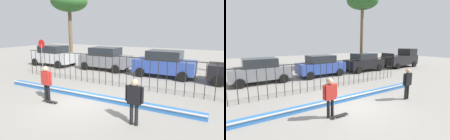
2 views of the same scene
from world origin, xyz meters
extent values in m
plane|color=gray|center=(0.00, 0.00, 0.00)|extent=(60.00, 60.00, 0.00)
cube|color=#2D6BB7|center=(0.00, 0.85, 0.11)|extent=(11.00, 0.36, 0.22)
cylinder|color=#B2B2B7|center=(0.00, 0.67, 0.22)|extent=(11.00, 0.09, 0.09)
cylinder|color=black|center=(-5.13, 3.35, 0.93)|extent=(0.04, 0.04, 1.86)
cylinder|color=black|center=(-4.67, 3.35, 0.93)|extent=(0.04, 0.04, 1.86)
cylinder|color=black|center=(-4.20, 3.35, 0.93)|extent=(0.04, 0.04, 1.86)
cylinder|color=black|center=(-3.73, 3.35, 0.93)|extent=(0.04, 0.04, 1.86)
cylinder|color=black|center=(-3.27, 3.35, 0.93)|extent=(0.04, 0.04, 1.86)
cylinder|color=black|center=(-2.80, 3.35, 0.93)|extent=(0.04, 0.04, 1.86)
cylinder|color=black|center=(-2.33, 3.35, 0.93)|extent=(0.04, 0.04, 1.86)
cylinder|color=black|center=(-1.87, 3.35, 0.93)|extent=(0.04, 0.04, 1.86)
cylinder|color=black|center=(-1.40, 3.35, 0.93)|extent=(0.04, 0.04, 1.86)
cylinder|color=black|center=(-0.93, 3.35, 0.93)|extent=(0.04, 0.04, 1.86)
cylinder|color=black|center=(-0.47, 3.35, 0.93)|extent=(0.04, 0.04, 1.86)
cylinder|color=black|center=(0.00, 3.35, 0.93)|extent=(0.04, 0.04, 1.86)
cylinder|color=black|center=(0.47, 3.35, 0.93)|extent=(0.04, 0.04, 1.86)
cylinder|color=black|center=(0.93, 3.35, 0.93)|extent=(0.04, 0.04, 1.86)
cylinder|color=black|center=(1.40, 3.35, 0.93)|extent=(0.04, 0.04, 1.86)
cylinder|color=black|center=(1.87, 3.35, 0.93)|extent=(0.04, 0.04, 1.86)
cylinder|color=black|center=(2.33, 3.35, 0.93)|extent=(0.04, 0.04, 1.86)
cylinder|color=black|center=(2.80, 3.35, 0.93)|extent=(0.04, 0.04, 1.86)
cylinder|color=black|center=(3.27, 3.35, 0.93)|extent=(0.04, 0.04, 1.86)
cylinder|color=black|center=(3.73, 3.35, 0.93)|extent=(0.04, 0.04, 1.86)
cylinder|color=black|center=(4.20, 3.35, 0.93)|extent=(0.04, 0.04, 1.86)
cylinder|color=black|center=(4.67, 3.35, 0.93)|extent=(0.04, 0.04, 1.86)
cylinder|color=black|center=(5.13, 3.35, 0.93)|extent=(0.04, 0.04, 1.86)
cylinder|color=black|center=(5.60, 3.35, 0.93)|extent=(0.04, 0.04, 1.86)
cylinder|color=black|center=(6.07, 3.35, 0.93)|extent=(0.04, 0.04, 1.86)
cylinder|color=black|center=(6.53, 3.35, 0.93)|extent=(0.04, 0.04, 1.86)
cylinder|color=black|center=(7.00, 3.35, 0.93)|extent=(0.04, 0.04, 1.86)
cube|color=black|center=(0.00, 3.35, 1.84)|extent=(14.00, 0.04, 0.04)
cylinder|color=black|center=(-1.61, -0.43, 0.39)|extent=(0.13, 0.13, 0.79)
cylinder|color=black|center=(-1.42, -0.43, 0.39)|extent=(0.13, 0.13, 0.79)
cube|color=#B22823|center=(-1.51, -0.43, 1.11)|extent=(0.48, 0.20, 0.65)
sphere|color=tan|center=(-1.51, -0.43, 1.56)|extent=(0.26, 0.26, 0.26)
cylinder|color=#B22823|center=(-1.80, -0.43, 1.14)|extent=(0.10, 0.10, 0.58)
cylinder|color=#B22823|center=(-1.22, -0.43, 1.14)|extent=(0.10, 0.10, 0.58)
cube|color=black|center=(-1.17, -0.61, 0.06)|extent=(0.80, 0.20, 0.02)
cylinder|color=silver|center=(-0.90, -0.54, 0.03)|extent=(0.05, 0.03, 0.05)
cylinder|color=silver|center=(-0.90, -0.69, 0.03)|extent=(0.05, 0.03, 0.05)
cylinder|color=silver|center=(-1.44, -0.54, 0.03)|extent=(0.05, 0.03, 0.05)
cylinder|color=silver|center=(-1.44, -0.69, 0.03)|extent=(0.05, 0.03, 0.05)
cylinder|color=black|center=(3.06, -0.82, 0.40)|extent=(0.13, 0.13, 0.79)
cylinder|color=black|center=(3.25, -0.82, 0.40)|extent=(0.13, 0.13, 0.79)
cube|color=black|center=(3.15, -0.82, 1.12)|extent=(0.48, 0.21, 0.66)
sphere|color=tan|center=(3.15, -0.82, 1.58)|extent=(0.26, 0.26, 0.26)
cylinder|color=black|center=(2.86, -0.82, 1.16)|extent=(0.10, 0.10, 0.59)
cylinder|color=black|center=(3.45, -0.82, 1.16)|extent=(0.10, 0.10, 0.59)
cube|color=slate|center=(-2.95, 7.53, 0.79)|extent=(4.30, 1.90, 0.90)
cube|color=#1E2328|center=(-2.95, 7.53, 1.57)|extent=(2.37, 1.71, 0.66)
cylinder|color=black|center=(-1.49, 8.48, 0.34)|extent=(0.68, 0.22, 0.68)
cylinder|color=black|center=(-1.49, 6.58, 0.34)|extent=(0.68, 0.22, 0.68)
cylinder|color=black|center=(-4.41, 8.48, 0.34)|extent=(0.68, 0.22, 0.68)
cylinder|color=black|center=(-4.41, 6.58, 0.34)|extent=(0.68, 0.22, 0.68)
cube|color=#2D479E|center=(2.10, 7.32, 0.79)|extent=(4.30, 1.90, 0.90)
cube|color=#1E2328|center=(2.10, 7.32, 1.57)|extent=(2.37, 1.71, 0.66)
cylinder|color=black|center=(3.56, 8.27, 0.34)|extent=(0.68, 0.22, 0.68)
cylinder|color=black|center=(3.56, 6.37, 0.34)|extent=(0.68, 0.22, 0.68)
cylinder|color=black|center=(0.64, 8.27, 0.34)|extent=(0.68, 0.22, 0.68)
cylinder|color=black|center=(0.64, 6.37, 0.34)|extent=(0.68, 0.22, 0.68)
cube|color=black|center=(7.15, 7.13, 0.79)|extent=(4.30, 1.90, 0.90)
cube|color=#1E2328|center=(7.15, 7.13, 1.57)|extent=(2.37, 1.71, 0.66)
cylinder|color=black|center=(8.61, 8.08, 0.34)|extent=(0.68, 0.22, 0.68)
cylinder|color=black|center=(8.61, 6.18, 0.34)|extent=(0.68, 0.22, 0.68)
cylinder|color=black|center=(5.69, 8.08, 0.34)|extent=(0.68, 0.22, 0.68)
cylinder|color=black|center=(5.69, 6.18, 0.34)|extent=(0.68, 0.22, 0.68)
cube|color=black|center=(12.78, 6.75, 0.89)|extent=(4.70, 1.90, 1.10)
cube|color=black|center=(14.23, 6.75, 1.84)|extent=(1.50, 1.75, 0.80)
cube|color=black|center=(10.49, 6.75, 1.62)|extent=(0.12, 1.75, 0.36)
cylinder|color=black|center=(14.37, 7.70, 0.34)|extent=(0.68, 0.22, 0.68)
cylinder|color=black|center=(14.37, 5.80, 0.34)|extent=(0.68, 0.22, 0.68)
cylinder|color=black|center=(11.18, 7.70, 0.34)|extent=(0.68, 0.22, 0.68)
cylinder|color=black|center=(11.18, 5.80, 0.34)|extent=(0.68, 0.22, 0.68)
cylinder|color=brown|center=(8.62, 9.22, 3.39)|extent=(0.36, 0.36, 6.78)
ellipsoid|color=#2D6028|center=(8.62, 9.22, 7.79)|extent=(3.67, 3.67, 2.02)
camera|label=1|loc=(5.75, -7.20, 3.39)|focal=32.74mm
camera|label=2|loc=(-4.84, -6.07, 3.17)|focal=26.57mm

